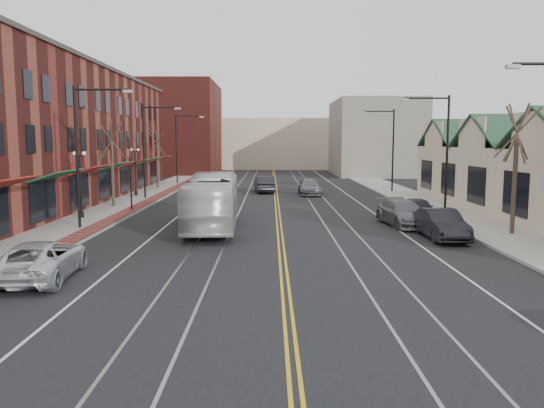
{
  "coord_description": "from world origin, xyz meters",
  "views": [
    {
      "loc": [
        -0.51,
        -14.13,
        5.11
      ],
      "look_at": [
        -0.44,
        11.85,
        2.0
      ],
      "focal_mm": 35.0,
      "sensor_mm": 36.0,
      "label": 1
    }
  ],
  "objects_px": {
    "transit_bus": "(213,201)",
    "parked_suv": "(40,260)",
    "parked_car_c": "(403,213)",
    "parked_car_b": "(441,224)",
    "parked_car_d": "(419,208)"
  },
  "relations": [
    {
      "from": "parked_car_c",
      "to": "parked_car_d",
      "type": "bearing_deg",
      "value": 53.0
    },
    {
      "from": "parked_suv",
      "to": "parked_car_b",
      "type": "height_order",
      "value": "parked_car_b"
    },
    {
      "from": "transit_bus",
      "to": "parked_suv",
      "type": "relative_size",
      "value": 2.17
    },
    {
      "from": "parked_suv",
      "to": "transit_bus",
      "type": "bearing_deg",
      "value": -118.02
    },
    {
      "from": "parked_suv",
      "to": "parked_car_c",
      "type": "bearing_deg",
      "value": -147.75
    },
    {
      "from": "parked_suv",
      "to": "parked_car_b",
      "type": "distance_m",
      "value": 19.18
    },
    {
      "from": "parked_car_d",
      "to": "parked_car_c",
      "type": "bearing_deg",
      "value": -123.44
    },
    {
      "from": "parked_suv",
      "to": "parked_car_c",
      "type": "distance_m",
      "value": 20.65
    },
    {
      "from": "parked_suv",
      "to": "parked_car_d",
      "type": "height_order",
      "value": "parked_suv"
    },
    {
      "from": "parked_car_b",
      "to": "parked_car_c",
      "type": "bearing_deg",
      "value": 100.19
    },
    {
      "from": "transit_bus",
      "to": "parked_car_d",
      "type": "xyz_separation_m",
      "value": [
        13.23,
        3.77,
        -0.91
      ]
    },
    {
      "from": "transit_bus",
      "to": "parked_car_d",
      "type": "relative_size",
      "value": 2.87
    },
    {
      "from": "parked_car_c",
      "to": "transit_bus",
      "type": "bearing_deg",
      "value": 175.57
    },
    {
      "from": "transit_bus",
      "to": "parked_car_d",
      "type": "distance_m",
      "value": 13.79
    },
    {
      "from": "parked_suv",
      "to": "parked_car_c",
      "type": "relative_size",
      "value": 1.0
    }
  ]
}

